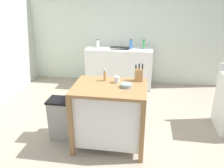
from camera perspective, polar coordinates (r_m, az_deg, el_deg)
The scene contains 13 objects.
ground_plane at distance 3.49m, azimuth 0.54°, elevation -13.84°, with size 6.03×6.03×0.00m, color gray.
wall_back at distance 5.39m, azimuth 4.55°, elevation 13.98°, with size 4.86×0.10×2.60m, color silver.
kitchen_island at distance 3.15m, azimuth -0.56°, elevation -7.24°, with size 0.97×0.71×0.90m.
knife_block at distance 3.15m, azimuth 6.78°, elevation 2.36°, with size 0.11×0.09×0.25m.
bowl_ceramic_wide at distance 2.94m, azimuth 3.64°, elevation -0.32°, with size 0.15×0.15×0.05m.
drinking_cup at distance 3.08m, azimuth 1.23°, elevation 1.14°, with size 0.07×0.07×0.09m.
pepper_grinder at distance 3.14m, azimuth -1.78°, elevation 2.17°, with size 0.04×0.04×0.17m.
trash_bin at distance 3.47m, azimuth -12.49°, elevation -8.49°, with size 0.36×0.28×0.63m.
sink_counter at distance 5.25m, azimuth 1.87°, elevation 4.31°, with size 1.48×0.60×0.90m.
sink_faucet at distance 5.25m, azimuth 2.14°, elevation 10.56°, with size 0.02×0.02×0.22m.
bottle_hand_soap at distance 5.17m, azimuth -3.62°, elevation 10.12°, with size 0.06×0.06×0.19m.
bottle_dish_soap at distance 5.05m, azimuth 4.79°, elevation 9.91°, with size 0.06×0.06×0.21m.
bottle_spray_cleaner at distance 5.06m, azimuth 8.02°, elevation 9.80°, with size 0.05×0.05×0.21m.
Camera 1 is at (0.40, -2.80, 2.04)m, focal length 36.29 mm.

